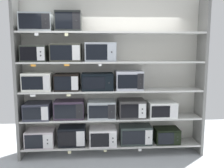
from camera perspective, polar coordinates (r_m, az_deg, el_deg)
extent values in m
cube|color=beige|center=(4.62, -0.19, 1.78)|extent=(3.40, 0.04, 2.85)
cube|color=slate|center=(4.58, -20.77, 1.18)|extent=(0.05, 0.40, 2.85)
cube|color=slate|center=(4.79, 19.81, 1.53)|extent=(0.05, 0.40, 2.85)
cube|color=beige|center=(4.71, 0.00, -13.68)|extent=(3.20, 0.40, 0.03)
cube|color=#BDB1B7|center=(4.74, -16.07, -11.73)|extent=(0.50, 0.40, 0.30)
cube|color=black|center=(4.57, -17.55, -12.58)|extent=(0.31, 0.01, 0.24)
cube|color=silver|center=(4.52, -14.59, -12.68)|extent=(0.16, 0.01, 0.24)
cylinder|color=#262628|center=(4.53, -14.60, -13.11)|extent=(0.02, 0.01, 0.02)
cylinder|color=#262628|center=(4.50, -14.63, -12.33)|extent=(0.02, 0.01, 0.02)
cube|color=black|center=(4.65, -9.12, -11.64)|extent=(0.48, 0.32, 0.34)
cube|color=black|center=(4.50, -10.19, -12.36)|extent=(0.30, 0.01, 0.27)
cube|color=silver|center=(4.49, -7.27, -12.38)|extent=(0.15, 0.01, 0.27)
cube|color=silver|center=(4.64, -2.13, -11.81)|extent=(0.48, 0.42, 0.30)
cube|color=black|center=(4.44, -2.81, -12.79)|extent=(0.32, 0.01, 0.24)
cube|color=silver|center=(4.45, 0.16, -12.72)|extent=(0.13, 0.01, 0.24)
cylinder|color=#262628|center=(4.45, 0.17, -13.17)|extent=(0.02, 0.01, 0.02)
cylinder|color=#262628|center=(4.43, 0.17, -12.36)|extent=(0.02, 0.01, 0.02)
cube|color=#27312F|center=(4.69, 5.41, -11.43)|extent=(0.58, 0.34, 0.33)
cube|color=black|center=(4.52, 5.02, -12.21)|extent=(0.41, 0.01, 0.25)
cube|color=silver|center=(4.57, 8.45, -12.04)|extent=(0.13, 0.01, 0.27)
cylinder|color=#262628|center=(4.56, 8.47, -12.08)|extent=(0.02, 0.01, 0.02)
cube|color=black|center=(4.83, 12.42, -11.41)|extent=(0.44, 0.34, 0.27)
cube|color=black|center=(4.66, 12.32, -12.18)|extent=(0.29, 0.01, 0.22)
cube|color=black|center=(4.72, 14.80, -11.99)|extent=(0.13, 0.01, 0.21)
cylinder|color=#262628|center=(4.72, 14.82, -12.36)|extent=(0.02, 0.01, 0.02)
cylinder|color=#262628|center=(4.70, 14.85, -11.69)|extent=(0.02, 0.01, 0.02)
cube|color=beige|center=(4.55, -9.75, -15.21)|extent=(0.06, 0.00, 0.04)
cube|color=beige|center=(4.53, -1.59, -15.14)|extent=(0.05, 0.00, 0.03)
cube|color=white|center=(4.59, 6.43, -14.87)|extent=(0.06, 0.00, 0.04)
cube|color=beige|center=(4.54, 0.00, -7.76)|extent=(3.20, 0.40, 0.03)
cube|color=#272935|center=(4.60, -16.65, -5.84)|extent=(0.45, 0.42, 0.29)
cube|color=black|center=(4.41, -17.93, -6.52)|extent=(0.30, 0.01, 0.20)
cube|color=silver|center=(4.37, -15.25, -6.56)|extent=(0.11, 0.01, 0.23)
cube|color=#35283A|center=(4.51, -9.77, -5.72)|extent=(0.52, 0.35, 0.32)
cube|color=black|center=(4.34, -10.75, -6.29)|extent=(0.37, 0.01, 0.24)
cube|color=black|center=(4.32, -7.51, -6.29)|extent=(0.12, 0.01, 0.25)
cylinder|color=#262628|center=(4.31, -7.52, -6.32)|extent=(0.02, 0.01, 0.02)
cube|color=#98A1A5|center=(4.49, -2.47, -5.74)|extent=(0.48, 0.42, 0.31)
cube|color=black|center=(4.28, -3.17, -6.45)|extent=(0.33, 0.01, 0.22)
cube|color=black|center=(4.29, -0.11, -6.40)|extent=(0.13, 0.01, 0.25)
cylinder|color=#262628|center=(4.28, -0.11, -6.43)|extent=(0.02, 0.01, 0.02)
cube|color=#343232|center=(4.54, 4.48, -5.55)|extent=(0.47, 0.42, 0.32)
cube|color=black|center=(4.32, 4.09, -6.25)|extent=(0.31, 0.01, 0.24)
cube|color=silver|center=(4.36, 6.97, -6.17)|extent=(0.13, 0.01, 0.25)
cylinder|color=#262628|center=(4.36, 6.99, -6.64)|extent=(0.02, 0.01, 0.02)
cylinder|color=#262628|center=(4.34, 7.00, -5.75)|extent=(0.02, 0.01, 0.02)
cube|color=silver|center=(4.65, 11.25, -5.58)|extent=(0.50, 0.42, 0.28)
cube|color=black|center=(4.43, 11.15, -6.28)|extent=(0.32, 0.01, 0.20)
cube|color=silver|center=(4.50, 14.03, -6.15)|extent=(0.14, 0.01, 0.22)
cube|color=beige|center=(4.43, 0.00, -1.47)|extent=(3.20, 0.40, 0.03)
cube|color=silver|center=(4.50, -16.66, 0.55)|extent=(0.49, 0.38, 0.31)
cube|color=black|center=(4.33, -17.86, 0.19)|extent=(0.35, 0.01, 0.22)
cube|color=silver|center=(4.28, -14.88, 0.22)|extent=(0.11, 0.01, 0.25)
cube|color=black|center=(4.42, -10.27, 0.49)|extent=(0.42, 0.36, 0.29)
cube|color=black|center=(4.24, -11.25, 0.13)|extent=(0.28, 0.01, 0.23)
cube|color=silver|center=(4.22, -8.58, 0.16)|extent=(0.11, 0.01, 0.23)
cube|color=black|center=(4.39, -3.35, 0.59)|extent=(0.54, 0.37, 0.30)
cube|color=black|center=(4.20, -4.16, 0.22)|extent=(0.38, 0.01, 0.21)
cube|color=black|center=(4.21, -0.67, 0.26)|extent=(0.13, 0.01, 0.24)
cylinder|color=#262628|center=(4.20, -0.67, 0.24)|extent=(0.02, 0.01, 0.02)
cube|color=#B4B7C3|center=(4.43, 3.89, 0.90)|extent=(0.48, 0.39, 0.34)
cube|color=black|center=(4.23, 3.60, 0.54)|extent=(0.34, 0.01, 0.24)
cube|color=black|center=(4.26, 6.57, 0.57)|extent=(0.11, 0.01, 0.27)
cylinder|color=#262628|center=(4.26, 6.59, 0.06)|extent=(0.02, 0.01, 0.02)
cylinder|color=#262628|center=(4.25, 6.61, 1.04)|extent=(0.02, 0.01, 0.02)
cube|color=white|center=(4.35, -17.76, -2.56)|extent=(0.09, 0.00, 0.03)
cube|color=beige|center=(4.25, -9.93, -2.57)|extent=(0.07, 0.00, 0.04)
cube|color=beige|center=(4.37, 0.00, 5.07)|extent=(3.20, 0.40, 0.03)
cube|color=#30352D|center=(4.47, -17.35, 6.73)|extent=(0.42, 0.37, 0.28)
cube|color=black|center=(4.30, -18.69, 6.61)|extent=(0.27, 0.01, 0.22)
cube|color=silver|center=(4.25, -16.09, 6.71)|extent=(0.12, 0.01, 0.22)
cylinder|color=#262628|center=(4.25, -16.10, 6.30)|extent=(0.02, 0.01, 0.02)
cylinder|color=#262628|center=(4.24, -16.13, 7.12)|extent=(0.02, 0.01, 0.02)
cube|color=#34352C|center=(4.38, -10.49, 7.15)|extent=(0.51, 0.39, 0.31)
cube|color=black|center=(4.19, -11.60, 7.07)|extent=(0.36, 0.01, 0.24)
cube|color=silver|center=(4.16, -8.28, 7.15)|extent=(0.13, 0.01, 0.25)
cube|color=#9BA2AA|center=(4.35, -2.69, 7.38)|extent=(0.53, 0.36, 0.32)
cube|color=black|center=(4.17, -3.56, 7.32)|extent=(0.36, 0.01, 0.26)
cube|color=#9BA2AA|center=(4.18, -0.09, 7.34)|extent=(0.14, 0.01, 0.26)
cylinder|color=#262628|center=(4.17, -0.08, 7.34)|extent=(0.02, 0.01, 0.02)
cube|color=orange|center=(4.28, -17.67, 4.09)|extent=(0.08, 0.00, 0.04)
cube|color=orange|center=(4.18, -10.36, 4.29)|extent=(0.09, 0.00, 0.03)
cube|color=white|center=(4.16, -2.76, 4.36)|extent=(0.05, 0.00, 0.04)
cube|color=beige|center=(4.37, 0.00, 11.70)|extent=(3.20, 0.40, 0.03)
cube|color=#B4BFC2|center=(4.48, -16.98, 13.42)|extent=(0.53, 0.36, 0.31)
cube|color=black|center=(4.31, -18.35, 13.56)|extent=(0.36, 0.01, 0.24)
cube|color=black|center=(4.26, -15.03, 13.76)|extent=(0.13, 0.01, 0.24)
cylinder|color=#262628|center=(4.25, -15.04, 13.32)|extent=(0.02, 0.01, 0.02)
cylinder|color=#262628|center=(4.26, -15.07, 14.22)|extent=(0.02, 0.01, 0.02)
cube|color=#2B2F2D|center=(4.39, -9.94, 13.94)|extent=(0.42, 0.38, 0.33)
cube|color=black|center=(4.21, -11.03, 14.16)|extent=(0.28, 0.01, 0.27)
cube|color=black|center=(4.19, -8.23, 14.25)|extent=(0.12, 0.01, 0.27)
cylinder|color=#262628|center=(4.18, -8.24, 14.26)|extent=(0.02, 0.01, 0.02)
cube|color=white|center=(4.26, -16.99, 10.87)|extent=(0.06, 0.00, 0.04)
cube|color=beige|center=(4.18, -10.45, 11.12)|extent=(0.06, 0.00, 0.05)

